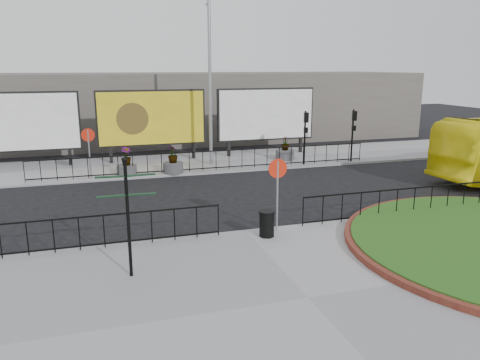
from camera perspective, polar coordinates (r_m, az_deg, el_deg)
name	(u,v)px	position (r m, az deg, el deg)	size (l,w,h in m)	color
ground	(245,233)	(15.99, 0.58, -6.49)	(90.00, 90.00, 0.00)	black
pavement_near	(308,300)	(11.71, 8.26, -14.27)	(30.00, 10.00, 0.12)	gray
pavement_far	(182,163)	(27.24, -7.10, 2.05)	(44.00, 6.00, 0.12)	gray
railing_near_left	(54,236)	(14.88, -21.77, -6.34)	(10.00, 0.10, 1.10)	black
railing_near_right	(414,201)	(18.49, 20.48, -2.39)	(9.00, 0.10, 1.10)	black
railing_far	(209,161)	(24.72, -3.75, 2.37)	(18.00, 0.10, 1.10)	black
speed_sign_far	(89,142)	(23.98, -17.98, 4.40)	(0.64, 0.07, 2.47)	gray
speed_sign_near	(278,179)	(15.40, 4.59, 0.12)	(0.64, 0.07, 2.47)	gray
billboard_left	(19,122)	(27.70, -25.31, 6.36)	(6.20, 0.31, 4.10)	black
billboard_mid	(152,118)	(27.59, -10.70, 7.41)	(6.20, 0.31, 4.10)	black
billboard_right	(266,115)	(29.21, 3.19, 7.96)	(6.20, 0.31, 4.10)	black
lamp_post	(210,79)	(26.02, -3.67, 12.16)	(0.74, 0.18, 9.23)	gray
signal_pole_a	(305,129)	(26.32, 7.98, 6.12)	(0.22, 0.26, 3.00)	black
signal_pole_b	(353,127)	(27.71, 13.65, 6.24)	(0.22, 0.26, 3.00)	black
building_backdrop	(158,107)	(36.70, -10.00, 8.80)	(40.00, 10.00, 5.00)	#5D5851
fingerpost_sign	(127,206)	(12.31, -13.57, -3.09)	(1.50, 0.26, 3.20)	black
litter_bin	(267,224)	(15.26, 3.28, -5.32)	(0.52, 0.52, 0.86)	black
planter_a	(127,166)	(24.38, -13.66, 1.72)	(1.00, 1.00, 1.45)	#4C4C4F
planter_b	(173,164)	(24.48, -8.16, 1.96)	(1.04, 1.04, 1.44)	#4C4C4F
planter_c	(285,152)	(27.86, 5.50, 3.40)	(1.10, 1.10, 1.42)	#4C4C4F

